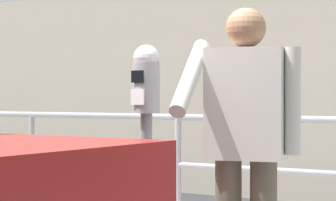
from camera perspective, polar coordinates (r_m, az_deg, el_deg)
name	(u,v)px	position (r m, az deg, el deg)	size (l,w,h in m)	color
parking_meter	(146,119)	(4.20, -1.73, -1.47)	(0.16, 0.17, 1.48)	slate
pedestrian_at_meter	(245,137)	(4.02, 6.16, -2.88)	(0.61, 0.68, 1.68)	brown
background_railing	(268,149)	(6.32, 7.96, -3.83)	(24.06, 0.06, 1.02)	gray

